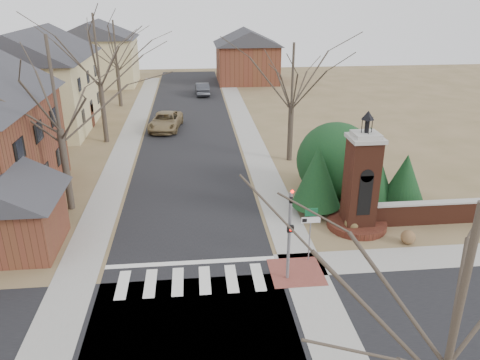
{
  "coord_description": "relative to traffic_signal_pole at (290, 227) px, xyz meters",
  "views": [
    {
      "loc": [
        0.37,
        -16.84,
        12.09
      ],
      "look_at": [
        2.72,
        6.0,
        2.62
      ],
      "focal_mm": 35.0,
      "sensor_mm": 36.0,
      "label": 1
    }
  ],
  "objects": [
    {
      "name": "sign_post",
      "position": [
        1.29,
        1.41,
        -0.64
      ],
      "size": [
        0.9,
        0.07,
        2.75
      ],
      "color": "slate",
      "rests_on": "ground"
    },
    {
      "name": "brick_gate_monument",
      "position": [
        4.7,
        4.42,
        -0.42
      ],
      "size": [
        3.2,
        3.2,
        6.47
      ],
      "color": "#512517",
      "rests_on": "ground"
    },
    {
      "name": "garage_left",
      "position": [
        -12.82,
        3.92,
        -0.35
      ],
      "size": [
        4.8,
        4.8,
        4.29
      ],
      "color": "brown",
      "rests_on": "ground"
    },
    {
      "name": "dry_shrub_right",
      "position": [
        6.7,
        2.43,
        -2.22
      ],
      "size": [
        0.73,
        0.73,
        0.73
      ],
      "primitive_type": "sphere",
      "color": "brown",
      "rests_on": "ground"
    },
    {
      "name": "house_stucco_left",
      "position": [
        -17.8,
        26.42,
        2.01
      ],
      "size": [
        9.8,
        12.8,
        9.28
      ],
      "color": "#CEC089",
      "rests_on": "ground"
    },
    {
      "name": "evergreen_mass",
      "position": [
        4.7,
        8.93,
        -0.19
      ],
      "size": [
        4.8,
        4.8,
        4.8
      ],
      "primitive_type": "sphere",
      "color": "#10321B",
      "rests_on": "ground"
    },
    {
      "name": "stop_bar",
      "position": [
        -4.3,
        1.73,
        -2.58
      ],
      "size": [
        8.0,
        0.35,
        0.02
      ],
      "primitive_type": "cube",
      "color": "silver",
      "rests_on": "ground"
    },
    {
      "name": "ground",
      "position": [
        -4.3,
        -0.57,
        -2.59
      ],
      "size": [
        120.0,
        120.0,
        0.0
      ],
      "primitive_type": "plane",
      "color": "brown",
      "rests_on": "ground"
    },
    {
      "name": "sidewalk_left",
      "position": [
        -9.5,
        21.43,
        -2.58
      ],
      "size": [
        2.0,
        60.0,
        0.02
      ],
      "primitive_type": "cube",
      "color": "gray",
      "rests_on": "ground"
    },
    {
      "name": "bare_tree_0",
      "position": [
        -11.3,
        8.43,
        5.11
      ],
      "size": [
        8.05,
        8.05,
        11.15
      ],
      "color": "#473D33",
      "rests_on": "ground"
    },
    {
      "name": "crosswalk_zone",
      "position": [
        -4.3,
        0.23,
        -2.58
      ],
      "size": [
        8.0,
        2.2,
        0.02
      ],
      "primitive_type": "cube",
      "color": "silver",
      "rests_on": "ground"
    },
    {
      "name": "bare_tree_1",
      "position": [
        -11.3,
        21.43,
        5.44
      ],
      "size": [
        8.4,
        8.4,
        11.64
      ],
      "color": "#473D33",
      "rests_on": "ground"
    },
    {
      "name": "distant_car",
      "position": [
        -2.7,
        39.38,
        -1.85
      ],
      "size": [
        1.73,
        4.55,
        1.48
      ],
      "primitive_type": "imported",
      "rotation": [
        0.0,
        0.0,
        3.18
      ],
      "color": "#34363C",
      "rests_on": "ground"
    },
    {
      "name": "curb_apron",
      "position": [
        0.5,
        0.43,
        -2.57
      ],
      "size": [
        2.4,
        2.4,
        0.02
      ],
      "primitive_type": "cube",
      "color": "brown",
      "rests_on": "ground"
    },
    {
      "name": "dry_shrub_left",
      "position": [
        4.3,
        4.03,
        -2.18
      ],
      "size": [
        0.82,
        0.82,
        0.82
      ],
      "primitive_type": "sphere",
      "color": "brown",
      "rests_on": "ground"
    },
    {
      "name": "main_street",
      "position": [
        -4.3,
        21.43,
        -2.58
      ],
      "size": [
        8.0,
        70.0,
        0.01
      ],
      "primitive_type": "cube",
      "color": "black",
      "rests_on": "ground"
    },
    {
      "name": "bare_tree_4",
      "position": [
        1.7,
        -9.57,
        3.77
      ],
      "size": [
        6.65,
        6.65,
        9.21
      ],
      "color": "#473D33",
      "rests_on": "ground"
    },
    {
      "name": "traffic_signal_pole",
      "position": [
        0.0,
        0.0,
        0.0
      ],
      "size": [
        0.28,
        0.41,
        4.5
      ],
      "color": "slate",
      "rests_on": "ground"
    },
    {
      "name": "pickup_truck",
      "position": [
        -6.45,
        24.68,
        -1.82
      ],
      "size": [
        3.27,
        5.8,
        1.53
      ],
      "primitive_type": "imported",
      "rotation": [
        0.0,
        0.0,
        -0.14
      ],
      "color": "olive",
      "rests_on": "ground"
    },
    {
      "name": "sidewalk_right_main",
      "position": [
        0.9,
        21.43,
        -2.58
      ],
      "size": [
        2.0,
        60.0,
        0.02
      ],
      "primitive_type": "cube",
      "color": "gray",
      "rests_on": "ground"
    },
    {
      "name": "cross_street",
      "position": [
        -4.3,
        -3.57,
        -2.58
      ],
      "size": [
        120.0,
        8.0,
        0.01
      ],
      "primitive_type": "cube",
      "color": "black",
      "rests_on": "ground"
    },
    {
      "name": "house_distant_right",
      "position": [
        3.69,
        47.42,
        1.06
      ],
      "size": [
        8.8,
        8.8,
        7.3
      ],
      "color": "brown",
      "rests_on": "ground"
    },
    {
      "name": "brick_garden_wall",
      "position": [
        9.2,
        4.43,
        -1.93
      ],
      "size": [
        7.5,
        0.5,
        1.3
      ],
      "color": "#512517",
      "rests_on": "ground"
    },
    {
      "name": "evergreen_far",
      "position": [
        8.2,
        6.63,
        -0.69
      ],
      "size": [
        2.4,
        2.4,
        3.3
      ],
      "color": "#473D33",
      "rests_on": "ground"
    },
    {
      "name": "bare_tree_3",
      "position": [
        3.2,
        15.43,
        4.1
      ],
      "size": [
        7.0,
        7.0,
        9.7
      ],
      "color": "#473D33",
      "rests_on": "ground"
    },
    {
      "name": "bare_tree_2",
      "position": [
        -11.8,
        34.43,
        4.44
      ],
      "size": [
        7.35,
        7.35,
        10.19
      ],
      "color": "#473D33",
      "rests_on": "ground"
    },
    {
      "name": "evergreen_mid",
      "position": [
        6.2,
        7.63,
        0.01
      ],
      "size": [
        3.4,
        3.4,
        4.7
      ],
      "color": "#473D33",
      "rests_on": "ground"
    },
    {
      "name": "house_distant_left",
      "position": [
        -16.31,
        47.42,
        1.66
      ],
      "size": [
        10.8,
        8.8,
        8.53
      ],
      "color": "#CEC089",
      "rests_on": "ground"
    },
    {
      "name": "evergreen_near",
      "position": [
        2.9,
        6.43,
        -0.29
      ],
      "size": [
        2.8,
        2.8,
        4.1
      ],
      "color": "#473D33",
      "rests_on": "ground"
    }
  ]
}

